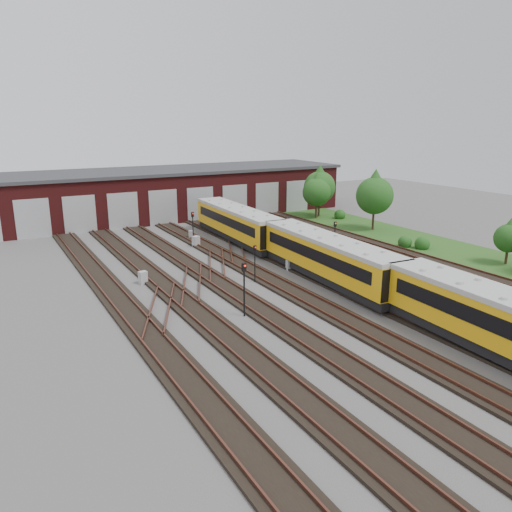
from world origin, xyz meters
TOP-DOWN VIEW (x-y plane):
  - ground at (0.00, 0.00)m, footprint 120.00×120.00m
  - track_network at (-0.17, 0.59)m, footprint 30.40×70.00m
  - maintenance_shed at (-0.01, 39.97)m, footprint 51.00×12.50m
  - grass_verge at (19.00, 10.00)m, footprint 8.00×55.00m
  - metro_train at (2.00, 5.70)m, footprint 3.63×48.35m
  - signal_mast_0 at (-3.20, 8.42)m, footprint 0.25×0.23m
  - signal_mast_1 at (-7.39, 2.35)m, footprint 0.30×0.28m
  - signal_mast_2 at (-1.83, 24.81)m, footprint 0.29×0.27m
  - signal_mast_3 at (8.88, 13.55)m, footprint 0.28×0.26m
  - relay_cabinet_0 at (-11.25, 12.43)m, footprint 0.70×0.61m
  - relay_cabinet_1 at (-2.81, 21.67)m, footprint 0.82×0.75m
  - relay_cabinet_2 at (1.07, 9.83)m, footprint 0.60×0.52m
  - relay_cabinet_3 at (-1.87, 25.33)m, footprint 0.65×0.60m
  - relay_cabinet_4 at (8.75, 15.15)m, footprint 0.61×0.54m
  - tree_0 at (18.27, 29.05)m, footprint 4.25×4.25m
  - tree_1 at (17.17, 28.16)m, footprint 3.74×3.74m
  - tree_2 at (18.81, 18.90)m, footprint 4.38×4.38m
  - tree_3 at (19.22, 1.68)m, footprint 2.60×2.60m
  - bush_0 at (16.00, 10.92)m, footprint 1.42×1.42m
  - bush_1 at (16.89, 9.42)m, footprint 1.53×1.53m
  - bush_2 at (19.78, 26.35)m, footprint 1.48×1.48m

SIDE VIEW (x-z plane):
  - ground at x=0.00m, z-range 0.00..0.00m
  - grass_verge at x=19.00m, z-range 0.00..0.05m
  - track_network at x=-0.17m, z-range -0.06..0.27m
  - relay_cabinet_4 at x=8.75m, z-range 0.00..0.88m
  - relay_cabinet_3 at x=-1.87m, z-range 0.00..0.89m
  - relay_cabinet_2 at x=1.07m, z-range 0.00..0.92m
  - relay_cabinet_0 at x=-11.25m, z-range 0.00..1.03m
  - relay_cabinet_1 at x=-2.81m, z-range 0.00..1.11m
  - bush_0 at x=16.00m, z-range 0.00..1.42m
  - bush_2 at x=19.78m, z-range 0.00..1.48m
  - bush_1 at x=16.89m, z-range 0.00..1.53m
  - signal_mast_3 at x=8.88m, z-range 0.42..3.32m
  - signal_mast_0 at x=-3.20m, z-range 0.41..3.46m
  - signal_mast_2 at x=-1.83m, z-range 0.45..3.50m
  - metro_train at x=2.00m, z-range 0.37..3.73m
  - signal_mast_1 at x=-7.39m, z-range 0.51..4.22m
  - tree_3 at x=19.22m, z-range 0.61..4.93m
  - maintenance_shed at x=-0.01m, z-range 0.03..6.38m
  - tree_1 at x=17.17m, z-range 0.88..7.09m
  - tree_0 at x=18.27m, z-range 1.00..8.05m
  - tree_2 at x=18.81m, z-range 1.03..8.29m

